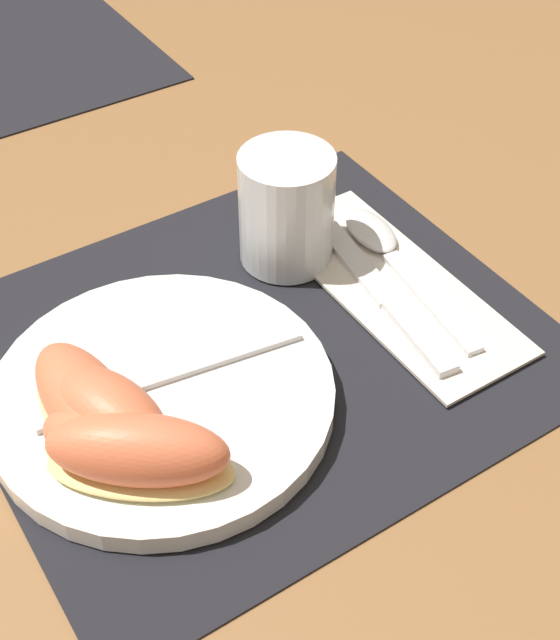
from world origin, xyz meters
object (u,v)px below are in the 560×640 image
fork (150,380)px  citrus_wedge_1 (109,415)px  plate (162,396)px  citrus_wedge_2 (111,445)px  juice_glass (286,215)px  citrus_wedge_3 (138,453)px  spoon (386,248)px  knife (381,291)px  citrus_wedge_0 (89,408)px

fork → citrus_wedge_1: size_ratio=1.78×
plate → citrus_wedge_2: size_ratio=2.25×
fork → citrus_wedge_2: bearing=-135.6°
juice_glass → citrus_wedge_3: size_ratio=0.77×
fork → citrus_wedge_2: size_ratio=1.84×
spoon → citrus_wedge_3: (-0.27, -0.10, 0.03)m
juice_glass → knife: size_ratio=0.46×
plate → juice_glass: (0.16, 0.09, 0.03)m
plate → fork: (-0.00, 0.01, 0.01)m
juice_glass → citrus_wedge_1: size_ratio=0.86×
plate → citrus_wedge_3: (-0.04, -0.06, 0.03)m
plate → citrus_wedge_1: citrus_wedge_1 is taller
juice_glass → citrus_wedge_0: 0.23m
citrus_wedge_1 → plate: bearing=22.8°
citrus_wedge_1 → citrus_wedge_2: 0.02m
fork → juice_glass: bearing=25.8°
plate → citrus_wedge_0: (-0.05, -0.00, 0.03)m
citrus_wedge_0 → citrus_wedge_1: bearing=-63.0°
spoon → citrus_wedge_0: citrus_wedge_0 is taller
plate → juice_glass: bearing=29.0°
knife → citrus_wedge_1: size_ratio=1.87×
fork → knife: bearing=-1.0°
knife → fork: fork is taller
citrus_wedge_0 → citrus_wedge_2: (-0.00, -0.03, -0.00)m
spoon → citrus_wedge_0: 0.29m
plate → citrus_wedge_0: size_ratio=1.86×
spoon → fork: (-0.23, -0.03, 0.01)m
citrus_wedge_3 → fork: bearing=59.1°
spoon → citrus_wedge_3: 0.29m
juice_glass → citrus_wedge_1: 0.23m
fork → citrus_wedge_0: bearing=-164.2°
plate → citrus_wedge_1: 0.06m
plate → juice_glass: juice_glass is taller
plate → citrus_wedge_2: bearing=-143.9°
knife → citrus_wedge_2: (-0.25, -0.05, 0.03)m
juice_glass → plate: bearing=-151.0°
plate → citrus_wedge_0: bearing=-175.3°
spoon → citrus_wedge_2: 0.30m
juice_glass → spoon: 0.09m
juice_glass → citrus_wedge_3: (-0.20, -0.15, -0.01)m
citrus_wedge_0 → citrus_wedge_2: citrus_wedge_0 is taller
juice_glass → knife: 0.10m
citrus_wedge_3 → citrus_wedge_0: bearing=100.3°
citrus_wedge_2 → fork: bearing=44.4°
citrus_wedge_3 → citrus_wedge_2: bearing=119.4°
citrus_wedge_0 → citrus_wedge_1: citrus_wedge_1 is taller
citrus_wedge_0 → juice_glass: bearing=23.6°
juice_glass → citrus_wedge_1: (-0.21, -0.11, -0.01)m
fork → citrus_wedge_0: 0.05m
spoon → citrus_wedge_1: 0.28m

